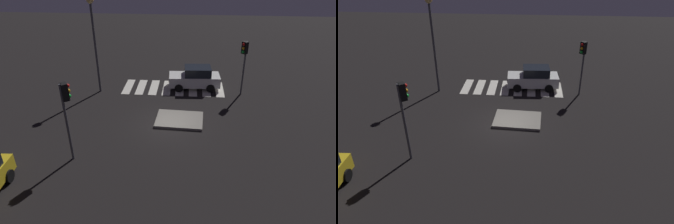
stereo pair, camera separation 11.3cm
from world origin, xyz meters
The scene contains 7 objects.
ground_plane centered at (0.00, 0.00, 0.00)m, with size 80.00×80.00×0.00m, color black.
traffic_island centered at (-0.78, -0.58, 0.09)m, with size 3.44×2.65×0.18m.
car_white centered at (-1.87, -6.51, 0.95)m, with size 4.52×2.28×1.93m.
traffic_light_north centered at (5.14, 4.21, 3.59)m, with size 0.53×0.54×4.75m.
traffic_light_south centered at (-5.64, -5.35, 3.44)m, with size 0.53×0.54×4.54m.
street_lamp centered at (6.26, -5.14, 5.30)m, with size 0.56×0.56×7.79m.
crosswalk_near centered at (0.00, -6.26, 0.01)m, with size 8.75×3.20×0.02m.
Camera 2 is at (-1.51, 17.95, 10.85)m, focal length 31.99 mm.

